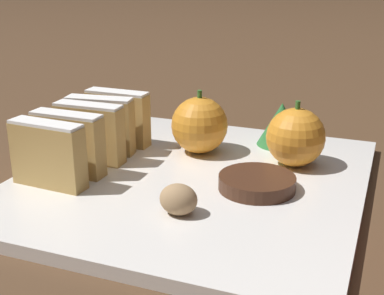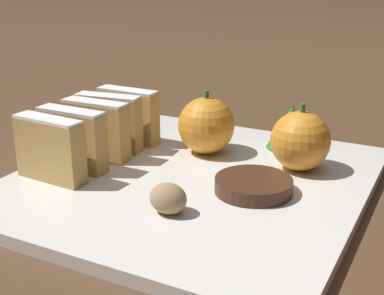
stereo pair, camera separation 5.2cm
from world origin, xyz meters
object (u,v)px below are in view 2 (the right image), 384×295
orange_far (300,141)px  walnut (168,198)px  orange_near (206,125)px  chocolate_cookie (254,185)px

orange_far → walnut: 0.16m
orange_near → walnut: orange_near is taller
orange_near → orange_far: 0.11m
orange_near → walnut: size_ratio=2.15×
orange_far → walnut: orange_far is taller
orange_near → chocolate_cookie: size_ratio=0.98×
orange_near → chocolate_cookie: 0.12m
orange_far → chocolate_cookie: orange_far is taller
orange_far → chocolate_cookie: (-0.02, -0.08, -0.02)m
walnut → chocolate_cookie: walnut is taller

